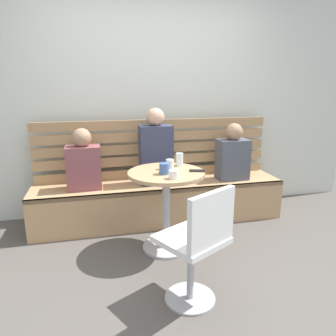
{
  "coord_description": "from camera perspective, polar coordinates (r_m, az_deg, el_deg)",
  "views": [
    {
      "loc": [
        -0.67,
        -2.01,
        1.48
      ],
      "look_at": [
        -0.03,
        0.66,
        0.75
      ],
      "focal_mm": 33.69,
      "sensor_mm": 36.0,
      "label": 1
    }
  ],
  "objects": [
    {
      "name": "ground",
      "position": [
        2.59,
        4.38,
        -20.07
      ],
      "size": [
        8.0,
        8.0,
        0.0
      ],
      "primitive_type": "plane",
      "color": "#514C47"
    },
    {
      "name": "cafe_table",
      "position": [
        2.83,
        -0.31,
        -4.99
      ],
      "size": [
        0.68,
        0.68,
        0.74
      ],
      "color": "#ADADB2",
      "rests_on": "ground"
    },
    {
      "name": "person_adult",
      "position": [
        3.36,
        -2.23,
        3.26
      ],
      "size": [
        0.34,
        0.22,
        0.81
      ],
      "color": "#333851",
      "rests_on": "booth_bench"
    },
    {
      "name": "person_child_left",
      "position": [
        3.3,
        -15.05,
        0.95
      ],
      "size": [
        0.34,
        0.22,
        0.62
      ],
      "color": "brown",
      "rests_on": "booth_bench"
    },
    {
      "name": "booth_backrest",
      "position": [
        3.59,
        -2.33,
        3.56
      ],
      "size": [
        2.65,
        0.04,
        0.66
      ],
      "color": "#A68157",
      "rests_on": "booth_bench"
    },
    {
      "name": "white_chair",
      "position": [
        2.15,
        5.48,
        -13.39
      ],
      "size": [
        0.54,
        0.54,
        0.85
      ],
      "color": "#ADADB2",
      "rests_on": "ground"
    },
    {
      "name": "cup_water_clear",
      "position": [
        2.75,
        0.35,
        0.44
      ],
      "size": [
        0.07,
        0.07,
        0.11
      ],
      "primitive_type": "cylinder",
      "color": "white",
      "rests_on": "cafe_table"
    },
    {
      "name": "cup_espresso_small",
      "position": [
        2.83,
        -1.03,
        0.27
      ],
      "size": [
        0.06,
        0.06,
        0.05
      ],
      "primitive_type": "cylinder",
      "color": "silver",
      "rests_on": "cafe_table"
    },
    {
      "name": "phone_on_table",
      "position": [
        2.79,
        5.32,
        -0.5
      ],
      "size": [
        0.15,
        0.11,
        0.01
      ],
      "primitive_type": "cube",
      "rotation": [
        0.0,
        0.0,
        1.28
      ],
      "color": "black",
      "rests_on": "cafe_table"
    },
    {
      "name": "booth_bench",
      "position": [
        3.51,
        -1.48,
        -6.11
      ],
      "size": [
        2.7,
        0.52,
        0.44
      ],
      "color": "tan",
      "rests_on": "ground"
    },
    {
      "name": "cup_mug_blue",
      "position": [
        2.68,
        -0.69,
        -0.12
      ],
      "size": [
        0.08,
        0.08,
        0.09
      ],
      "primitive_type": "cylinder",
      "color": "#3D5B9E",
      "rests_on": "cafe_table"
    },
    {
      "name": "cup_ceramic_white",
      "position": [
        2.55,
        1.05,
        -1.18
      ],
      "size": [
        0.08,
        0.08,
        0.07
      ],
      "primitive_type": "cylinder",
      "color": "white",
      "rests_on": "cafe_table"
    },
    {
      "name": "person_child_middle",
      "position": [
        3.6,
        11.64,
        2.34
      ],
      "size": [
        0.34,
        0.22,
        0.63
      ],
      "color": "#4C515B",
      "rests_on": "booth_bench"
    },
    {
      "name": "back_wall",
      "position": [
        3.71,
        -3.06,
        14.4
      ],
      "size": [
        5.2,
        0.1,
        2.9
      ],
      "primitive_type": "cube",
      "color": "silver",
      "rests_on": "ground"
    },
    {
      "name": "cup_glass_tall",
      "position": [
        2.95,
        2.08,
        1.55
      ],
      "size": [
        0.07,
        0.07,
        0.12
      ],
      "primitive_type": "cylinder",
      "color": "silver",
      "rests_on": "cafe_table"
    }
  ]
}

